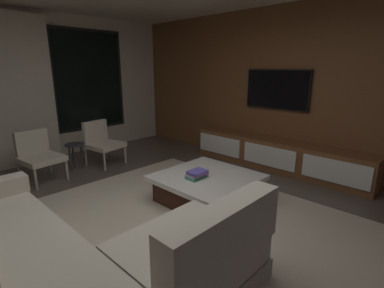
{
  "coord_description": "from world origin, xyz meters",
  "views": [
    {
      "loc": [
        -1.62,
        -2.14,
        1.7
      ],
      "look_at": [
        1.02,
        0.39,
        0.73
      ],
      "focal_mm": 26.98,
      "sensor_mm": 36.0,
      "label": 1
    }
  ],
  "objects_px": {
    "sectional_couch": "(63,265)",
    "media_console": "(278,156)",
    "side_stool": "(75,149)",
    "accent_chair_near_window": "(101,140)",
    "coffee_table": "(207,188)",
    "mounted_tv": "(277,89)",
    "book_stack_on_coffee_table": "(197,174)",
    "accent_chair_by_curtain": "(38,153)"
  },
  "relations": [
    {
      "from": "sectional_couch",
      "to": "media_console",
      "type": "distance_m",
      "value": 3.74
    },
    {
      "from": "side_stool",
      "to": "media_console",
      "type": "bearing_deg",
      "value": -46.62
    },
    {
      "from": "accent_chair_near_window",
      "to": "side_stool",
      "type": "xyz_separation_m",
      "value": [
        -0.48,
        0.03,
        -0.06
      ]
    },
    {
      "from": "coffee_table",
      "to": "mounted_tv",
      "type": "distance_m",
      "value": 2.25
    },
    {
      "from": "book_stack_on_coffee_table",
      "to": "accent_chair_by_curtain",
      "type": "distance_m",
      "value": 2.56
    },
    {
      "from": "accent_chair_near_window",
      "to": "accent_chair_by_curtain",
      "type": "height_order",
      "value": "same"
    },
    {
      "from": "accent_chair_by_curtain",
      "to": "media_console",
      "type": "height_order",
      "value": "accent_chair_by_curtain"
    },
    {
      "from": "book_stack_on_coffee_table",
      "to": "side_stool",
      "type": "bearing_deg",
      "value": 101.37
    },
    {
      "from": "accent_chair_near_window",
      "to": "coffee_table",
      "type": "bearing_deg",
      "value": -86.53
    },
    {
      "from": "accent_chair_by_curtain",
      "to": "media_console",
      "type": "xyz_separation_m",
      "value": [
        2.97,
        -2.44,
        -0.18
      ]
    },
    {
      "from": "sectional_couch",
      "to": "accent_chair_by_curtain",
      "type": "height_order",
      "value": "sectional_couch"
    },
    {
      "from": "coffee_table",
      "to": "side_stool",
      "type": "xyz_separation_m",
      "value": [
        -0.63,
        2.43,
        0.19
      ]
    },
    {
      "from": "side_stool",
      "to": "accent_chair_near_window",
      "type": "bearing_deg",
      "value": -3.92
    },
    {
      "from": "media_console",
      "to": "coffee_table",
      "type": "bearing_deg",
      "value": 177.41
    },
    {
      "from": "coffee_table",
      "to": "side_stool",
      "type": "bearing_deg",
      "value": 104.52
    },
    {
      "from": "media_console",
      "to": "mounted_tv",
      "type": "xyz_separation_m",
      "value": [
        0.18,
        0.2,
        1.1
      ]
    },
    {
      "from": "media_console",
      "to": "mounted_tv",
      "type": "relative_size",
      "value": 2.72
    },
    {
      "from": "accent_chair_near_window",
      "to": "media_console",
      "type": "bearing_deg",
      "value": -52.69
    },
    {
      "from": "coffee_table",
      "to": "media_console",
      "type": "distance_m",
      "value": 1.74
    },
    {
      "from": "coffee_table",
      "to": "media_console",
      "type": "height_order",
      "value": "media_console"
    },
    {
      "from": "book_stack_on_coffee_table",
      "to": "accent_chair_by_curtain",
      "type": "relative_size",
      "value": 0.35
    },
    {
      "from": "side_stool",
      "to": "mounted_tv",
      "type": "height_order",
      "value": "mounted_tv"
    },
    {
      "from": "book_stack_on_coffee_table",
      "to": "side_stool",
      "type": "height_order",
      "value": "side_stool"
    },
    {
      "from": "accent_chair_near_window",
      "to": "mounted_tv",
      "type": "relative_size",
      "value": 0.68
    },
    {
      "from": "accent_chair_near_window",
      "to": "accent_chair_by_curtain",
      "type": "distance_m",
      "value": 1.09
    },
    {
      "from": "sectional_couch",
      "to": "book_stack_on_coffee_table",
      "type": "distance_m",
      "value": 1.88
    },
    {
      "from": "coffee_table",
      "to": "sectional_couch",
      "type": "bearing_deg",
      "value": -171.07
    },
    {
      "from": "sectional_couch",
      "to": "accent_chair_by_curtain",
      "type": "distance_m",
      "value": 2.78
    },
    {
      "from": "sectional_couch",
      "to": "coffee_table",
      "type": "distance_m",
      "value": 2.02
    },
    {
      "from": "accent_chair_by_curtain",
      "to": "mounted_tv",
      "type": "distance_m",
      "value": 3.98
    },
    {
      "from": "book_stack_on_coffee_table",
      "to": "accent_chair_near_window",
      "type": "bearing_deg",
      "value": 89.91
    },
    {
      "from": "media_console",
      "to": "sectional_couch",
      "type": "bearing_deg",
      "value": -176.41
    },
    {
      "from": "sectional_couch",
      "to": "book_stack_on_coffee_table",
      "type": "relative_size",
      "value": 9.25
    },
    {
      "from": "coffee_table",
      "to": "mounted_tv",
      "type": "relative_size",
      "value": 1.02
    },
    {
      "from": "sectional_couch",
      "to": "coffee_table",
      "type": "height_order",
      "value": "sectional_couch"
    },
    {
      "from": "accent_chair_by_curtain",
      "to": "mounted_tv",
      "type": "height_order",
      "value": "mounted_tv"
    },
    {
      "from": "coffee_table",
      "to": "media_console",
      "type": "relative_size",
      "value": 0.37
    },
    {
      "from": "book_stack_on_coffee_table",
      "to": "accent_chair_near_window",
      "type": "relative_size",
      "value": 0.35
    },
    {
      "from": "sectional_couch",
      "to": "mounted_tv",
      "type": "relative_size",
      "value": 2.19
    },
    {
      "from": "accent_chair_by_curtain",
      "to": "coffee_table",
      "type": "bearing_deg",
      "value": -62.43
    },
    {
      "from": "book_stack_on_coffee_table",
      "to": "accent_chair_near_window",
      "type": "distance_m",
      "value": 2.36
    },
    {
      "from": "coffee_table",
      "to": "accent_chair_by_curtain",
      "type": "xyz_separation_m",
      "value": [
        -1.23,
        2.36,
        0.25
      ]
    }
  ]
}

